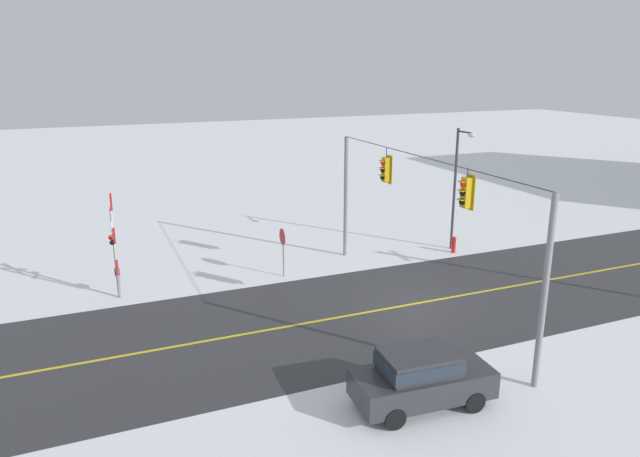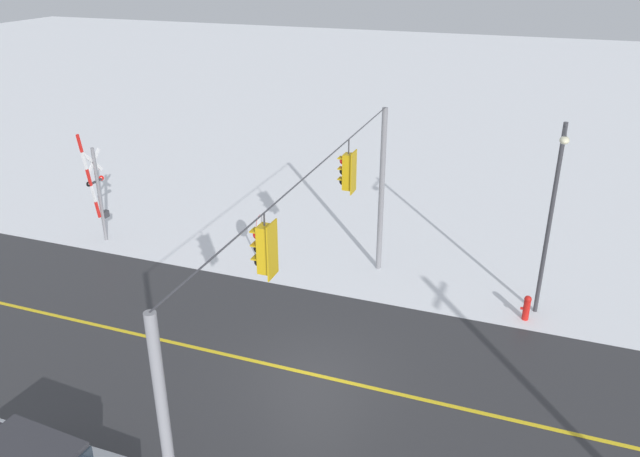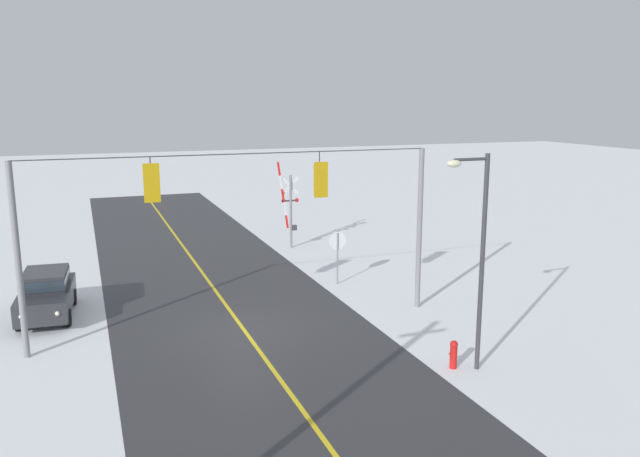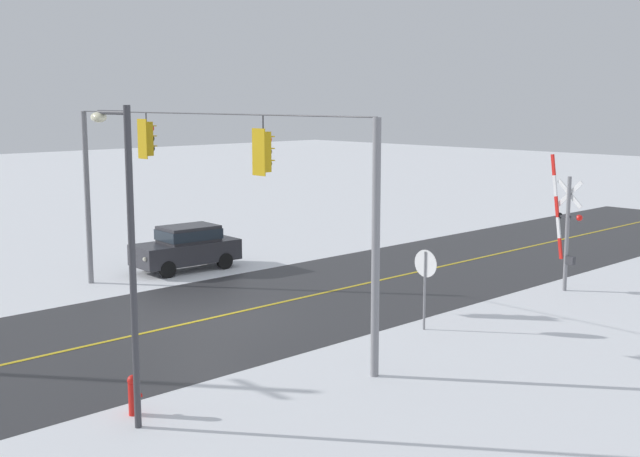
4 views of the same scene
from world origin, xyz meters
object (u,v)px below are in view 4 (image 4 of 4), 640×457
(stop_sign, at_px, (425,272))
(streetlamp_near, at_px, (126,237))
(railroad_crossing, at_px, (566,226))
(parked_car_charcoal, at_px, (187,246))
(fire_hydrant, at_px, (133,394))

(stop_sign, bearing_deg, streetlamp_near, 91.93)
(streetlamp_near, bearing_deg, railroad_crossing, -89.61)
(railroad_crossing, xyz_separation_m, parked_car_charcoal, (11.99, 7.54, -1.34))
(railroad_crossing, relative_size, parked_car_charcoal, 1.10)
(streetlamp_near, relative_size, fire_hydrant, 7.39)
(railroad_crossing, height_order, parked_car_charcoal, railroad_crossing)
(parked_car_charcoal, height_order, fire_hydrant, parked_car_charcoal)
(stop_sign, height_order, fire_hydrant, stop_sign)
(stop_sign, xyz_separation_m, railroad_crossing, (-0.21, -7.38, 0.58))
(railroad_crossing, relative_size, fire_hydrant, 5.38)
(railroad_crossing, distance_m, parked_car_charcoal, 14.23)
(stop_sign, relative_size, parked_car_charcoal, 0.55)
(streetlamp_near, bearing_deg, parked_car_charcoal, -38.62)
(stop_sign, height_order, streetlamp_near, streetlamp_near)
(stop_sign, xyz_separation_m, streetlamp_near, (-0.33, 9.83, 2.20))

